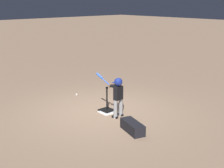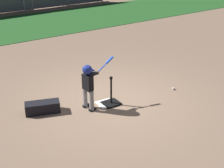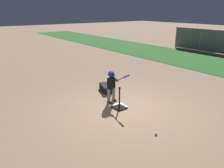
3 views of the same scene
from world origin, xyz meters
The scene contains 7 objects.
ground_plane centered at (0.00, 0.00, 0.00)m, with size 90.00×90.00×0.00m, color #93755B.
grass_outfield_strip centered at (0.00, 8.79, 0.01)m, with size 56.00×5.04×0.02m, color #286026.
home_plate centered at (-0.21, -0.11, 0.01)m, with size 0.44×0.44×0.02m, color white.
batting_tee centered at (-0.09, -0.20, 0.11)m, with size 0.43×0.39×0.77m.
batter_child centered at (-0.68, -0.09, 0.76)m, with size 0.96×0.38×1.23m.
baseball centered at (1.86, -0.48, 0.04)m, with size 0.07×0.07×0.07m, color white.
equipment_bag centered at (-1.75, 0.38, 0.14)m, with size 0.84×0.32×0.28m, color black.
Camera 2 is at (-4.03, -6.18, 3.94)m, focal length 50.00 mm.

